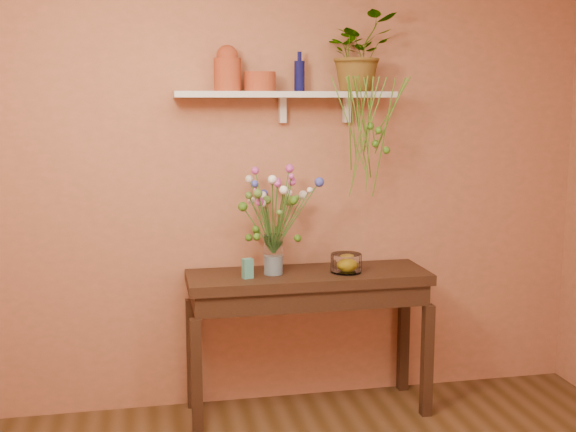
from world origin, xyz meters
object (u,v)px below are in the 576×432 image
(blue_bottle, at_px, (299,75))
(glass_vase, at_px, (273,257))
(sideboard, at_px, (308,293))
(spider_plant, at_px, (358,52))
(glass_bowl, at_px, (346,264))
(terracotta_jug, at_px, (227,69))
(bouquet, at_px, (274,201))

(blue_bottle, height_order, glass_vase, blue_bottle)
(sideboard, distance_m, glass_vase, 0.31)
(spider_plant, relative_size, glass_bowl, 2.45)
(glass_vase, bearing_deg, glass_bowl, -5.19)
(sideboard, relative_size, spider_plant, 3.16)
(terracotta_jug, bearing_deg, blue_bottle, 3.42)
(terracotta_jug, distance_m, glass_bowl, 1.33)
(terracotta_jug, xyz_separation_m, glass_vase, (0.24, -0.13, -1.09))
(glass_vase, bearing_deg, bouquet, -30.52)
(terracotta_jug, height_order, blue_bottle, terracotta_jug)
(terracotta_jug, relative_size, glass_vase, 1.11)
(blue_bottle, bearing_deg, spider_plant, -8.96)
(spider_plant, bearing_deg, terracotta_jug, 177.89)
(glass_vase, height_order, glass_bowl, glass_vase)
(spider_plant, height_order, glass_vase, spider_plant)
(blue_bottle, height_order, spider_plant, spider_plant)
(bouquet, relative_size, glass_bowl, 2.81)
(sideboard, distance_m, terracotta_jug, 1.40)
(glass_vase, distance_m, bouquet, 0.34)
(terracotta_jug, xyz_separation_m, glass_bowl, (0.68, -0.16, -1.14))
(sideboard, height_order, glass_vase, glass_vase)
(sideboard, bearing_deg, glass_vase, -179.72)
(sideboard, relative_size, terracotta_jug, 5.49)
(spider_plant, xyz_separation_m, glass_vase, (-0.53, -0.10, -1.19))
(glass_vase, xyz_separation_m, glass_bowl, (0.43, -0.04, -0.05))
(terracotta_jug, relative_size, spider_plant, 0.58)
(sideboard, bearing_deg, bouquet, -179.07)
(sideboard, relative_size, blue_bottle, 6.24)
(blue_bottle, distance_m, glass_vase, 1.09)
(glass_vase, bearing_deg, blue_bottle, 38.86)
(blue_bottle, xyz_separation_m, spider_plant, (0.34, -0.05, 0.13))
(spider_plant, xyz_separation_m, glass_bowl, (-0.10, -0.14, -1.24))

